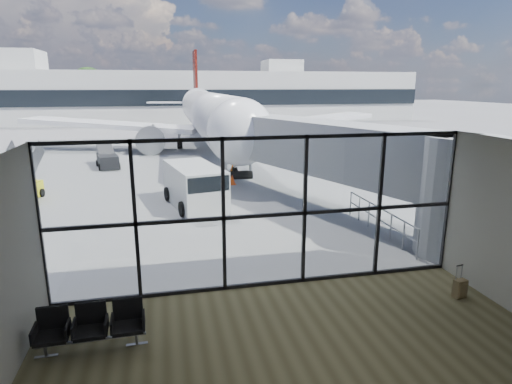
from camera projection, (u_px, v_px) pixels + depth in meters
name	position (u px, v px, depth m)	size (l,w,h in m)	color
ground	(185.00, 136.00, 50.74)	(220.00, 220.00, 0.00)	slate
lounge_shell	(328.00, 269.00, 7.66)	(12.02, 8.01, 4.51)	brown
glass_curtain_wall	(265.00, 214.00, 12.31)	(12.10, 0.12, 4.50)	white
jet_bridge	(331.00, 153.00, 19.91)	(8.00, 16.50, 4.33)	gray
apron_railing	(379.00, 217.00, 17.17)	(0.06, 5.46, 1.11)	gray
far_terminal	(173.00, 95.00, 70.40)	(80.00, 12.20, 11.00)	#B5B5B0
tree_3	(16.00, 92.00, 74.25)	(4.95, 4.95, 7.12)	#382619
tree_4	(53.00, 89.00, 75.36)	(5.61, 5.61, 8.07)	#382619
tree_5	(89.00, 85.00, 76.47)	(6.27, 6.27, 9.03)	#382619
seating_row	(91.00, 324.00, 9.68)	(2.38, 0.71, 1.05)	gray
suitcase	(460.00, 289.00, 12.02)	(0.38, 0.30, 0.96)	olive
airliner	(209.00, 114.00, 41.43)	(34.55, 39.96, 10.30)	white
service_van	(195.00, 186.00, 20.99)	(3.00, 5.00, 2.04)	silver
belt_loader	(107.00, 160.00, 31.16)	(1.98, 3.78, 1.66)	black
mobile_stairs	(17.00, 191.00, 21.97)	(2.21, 3.59, 2.37)	yellow
traffic_cone_a	(232.00, 180.00, 25.86)	(0.42, 0.42, 0.61)	#E13F0B
traffic_cone_b	(230.00, 180.00, 25.87)	(0.42, 0.42, 0.60)	orange
traffic_cone_c	(232.00, 169.00, 29.12)	(0.47, 0.47, 0.67)	orange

